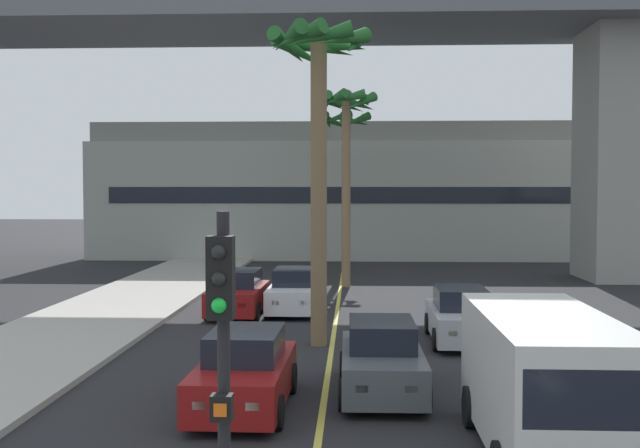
% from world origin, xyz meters
% --- Properties ---
extents(lane_stripe_center, '(0.14, 56.00, 0.01)m').
position_xyz_m(lane_stripe_center, '(0.00, 24.00, 0.00)').
color(lane_stripe_center, '#DBCC4C').
rests_on(lane_stripe_center, ground).
extents(bridge_overpass, '(89.09, 8.00, 16.30)m').
position_xyz_m(bridge_overpass, '(0.97, 38.10, 12.93)').
color(bridge_overpass, slate).
rests_on(bridge_overpass, ground).
extents(pier_building_backdrop, '(32.02, 8.04, 8.51)m').
position_xyz_m(pier_building_backdrop, '(0.00, 50.72, 4.19)').
color(pier_building_backdrop, '#ADB2A8').
rests_on(pier_building_backdrop, ground).
extents(car_queue_front, '(1.86, 4.12, 1.56)m').
position_xyz_m(car_queue_front, '(1.22, 16.50, 0.72)').
color(car_queue_front, '#4C5156').
rests_on(car_queue_front, ground).
extents(car_queue_second, '(1.89, 4.13, 1.56)m').
position_xyz_m(car_queue_second, '(-1.57, 15.22, 0.72)').
color(car_queue_second, maroon).
rests_on(car_queue_second, ground).
extents(car_queue_third, '(1.87, 4.12, 1.56)m').
position_xyz_m(car_queue_third, '(3.68, 22.19, 0.72)').
color(car_queue_third, '#B7BABF').
rests_on(car_queue_third, ground).
extents(car_queue_fourth, '(1.85, 4.11, 1.56)m').
position_xyz_m(car_queue_fourth, '(-1.52, 27.37, 0.72)').
color(car_queue_fourth, white).
rests_on(car_queue_fourth, ground).
extents(car_queue_fifth, '(1.89, 4.13, 1.56)m').
position_xyz_m(car_queue_fifth, '(-3.44, 26.79, 0.72)').
color(car_queue_fifth, maroon).
rests_on(car_queue_fifth, ground).
extents(delivery_van, '(2.18, 5.26, 2.36)m').
position_xyz_m(delivery_van, '(3.73, 12.61, 1.29)').
color(delivery_van, silver).
rests_on(delivery_van, ground).
extents(traffic_light_median_near, '(0.24, 0.37, 4.20)m').
position_xyz_m(traffic_light_median_near, '(-0.58, 6.97, 2.71)').
color(traffic_light_median_near, black).
rests_on(traffic_light_median_near, ground).
extents(palm_tree_near_median, '(2.97, 2.99, 8.96)m').
position_xyz_m(palm_tree_near_median, '(-0.40, 21.56, 7.02)').
color(palm_tree_near_median, brown).
rests_on(palm_tree_near_median, ground).
extents(palm_tree_mid_median, '(2.84, 2.95, 8.54)m').
position_xyz_m(palm_tree_mid_median, '(0.13, 40.91, 6.74)').
color(palm_tree_mid_median, brown).
rests_on(palm_tree_mid_median, ground).
extents(palm_tree_far_median, '(2.90, 2.92, 8.82)m').
position_xyz_m(palm_tree_far_median, '(0.22, 34.62, 7.04)').
color(palm_tree_far_median, brown).
rests_on(palm_tree_far_median, ground).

